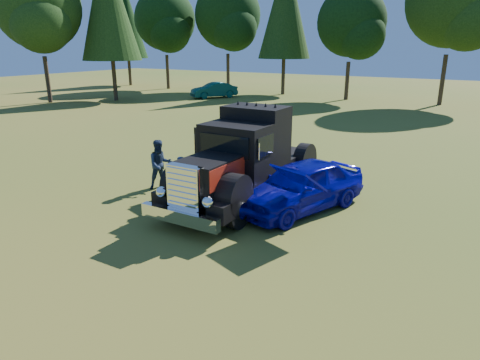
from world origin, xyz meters
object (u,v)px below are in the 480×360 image
object	(u,v)px
diamond_t_truck	(243,162)
distant_teal_car	(214,90)
spectator_near	(183,181)
hotrod_coupe	(301,186)
spectator_far	(160,164)

from	to	relation	value
diamond_t_truck	distant_teal_car	distance (m)	28.53
spectator_near	distant_teal_car	size ratio (longest dim) A/B	0.36
hotrod_coupe	spectator_far	size ratio (longest dim) A/B	2.76
hotrod_coupe	spectator_near	distance (m)	3.72
spectator_near	distant_teal_car	bearing A→B (deg)	30.85
spectator_near	distant_teal_car	distance (m)	28.86
spectator_far	distant_teal_car	bearing A→B (deg)	65.46
spectator_far	spectator_near	bearing A→B (deg)	-81.70
spectator_far	diamond_t_truck	bearing A→B (deg)	-46.00
spectator_far	distant_teal_car	size ratio (longest dim) A/B	0.40
diamond_t_truck	spectator_far	distance (m)	3.17
diamond_t_truck	distant_teal_car	world-z (taller)	diamond_t_truck
diamond_t_truck	spectator_near	distance (m)	2.00
spectator_near	distant_teal_car	world-z (taller)	spectator_near
spectator_near	diamond_t_truck	bearing A→B (deg)	-47.25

